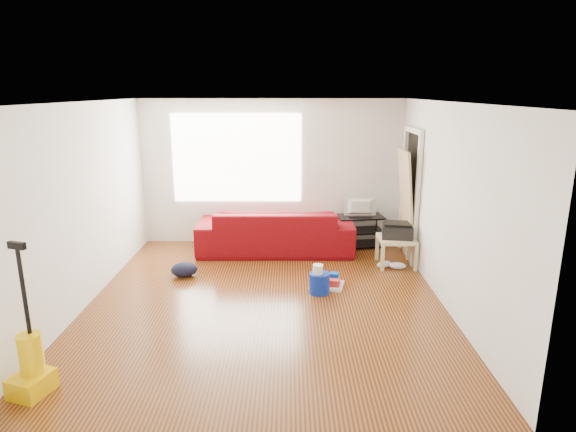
{
  "coord_description": "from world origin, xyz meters",
  "views": [
    {
      "loc": [
        0.3,
        -5.75,
        2.64
      ],
      "look_at": [
        0.28,
        0.6,
        0.97
      ],
      "focal_mm": 30.0,
      "sensor_mm": 36.0,
      "label": 1
    }
  ],
  "objects_px": {
    "tv_stand": "(360,231)",
    "side_table": "(396,242)",
    "cleaning_tray": "(328,283)",
    "vacuum": "(31,366)",
    "backpack": "(185,276)",
    "bucket": "(319,293)",
    "sofa": "(276,251)"
  },
  "relations": [
    {
      "from": "side_table",
      "to": "vacuum",
      "type": "height_order",
      "value": "vacuum"
    },
    {
      "from": "side_table",
      "to": "cleaning_tray",
      "type": "distance_m",
      "value": 1.43
    },
    {
      "from": "bucket",
      "to": "vacuum",
      "type": "relative_size",
      "value": 0.2
    },
    {
      "from": "tv_stand",
      "to": "bucket",
      "type": "xyz_separation_m",
      "value": [
        -0.82,
        -1.99,
        -0.28
      ]
    },
    {
      "from": "cleaning_tray",
      "to": "sofa",
      "type": "bearing_deg",
      "value": 116.94
    },
    {
      "from": "sofa",
      "to": "side_table",
      "type": "bearing_deg",
      "value": 160.52
    },
    {
      "from": "sofa",
      "to": "bucket",
      "type": "xyz_separation_m",
      "value": [
        0.63,
        -1.72,
        0.0
      ]
    },
    {
      "from": "bucket",
      "to": "backpack",
      "type": "bearing_deg",
      "value": 163.2
    },
    {
      "from": "bucket",
      "to": "tv_stand",
      "type": "bearing_deg",
      "value": 67.73
    },
    {
      "from": "side_table",
      "to": "cleaning_tray",
      "type": "height_order",
      "value": "side_table"
    },
    {
      "from": "cleaning_tray",
      "to": "backpack",
      "type": "distance_m",
      "value": 2.09
    },
    {
      "from": "vacuum",
      "to": "cleaning_tray",
      "type": "bearing_deg",
      "value": 57.89
    },
    {
      "from": "vacuum",
      "to": "side_table",
      "type": "bearing_deg",
      "value": 56.78
    },
    {
      "from": "vacuum",
      "to": "backpack",
      "type": "bearing_deg",
      "value": 91.82
    },
    {
      "from": "sofa",
      "to": "cleaning_tray",
      "type": "relative_size",
      "value": 4.94
    },
    {
      "from": "sofa",
      "to": "side_table",
      "type": "relative_size",
      "value": 4.65
    },
    {
      "from": "cleaning_tray",
      "to": "vacuum",
      "type": "distance_m",
      "value": 3.73
    },
    {
      "from": "sofa",
      "to": "backpack",
      "type": "bearing_deg",
      "value": 41.02
    },
    {
      "from": "sofa",
      "to": "tv_stand",
      "type": "height_order",
      "value": "tv_stand"
    },
    {
      "from": "bucket",
      "to": "backpack",
      "type": "xyz_separation_m",
      "value": [
        -1.93,
        0.58,
        0.0
      ]
    },
    {
      "from": "cleaning_tray",
      "to": "backpack",
      "type": "xyz_separation_m",
      "value": [
        -2.06,
        0.35,
        -0.05
      ]
    },
    {
      "from": "backpack",
      "to": "side_table",
      "type": "bearing_deg",
      "value": 0.51
    },
    {
      "from": "sofa",
      "to": "vacuum",
      "type": "xyz_separation_m",
      "value": [
        -2.08,
        -3.91,
        0.26
      ]
    },
    {
      "from": "bucket",
      "to": "backpack",
      "type": "height_order",
      "value": "bucket"
    },
    {
      "from": "vacuum",
      "to": "bucket",
      "type": "bearing_deg",
      "value": 56.35
    },
    {
      "from": "tv_stand",
      "to": "cleaning_tray",
      "type": "distance_m",
      "value": 1.9
    },
    {
      "from": "cleaning_tray",
      "to": "side_table",
      "type": "bearing_deg",
      "value": 36.44
    },
    {
      "from": "sofa",
      "to": "cleaning_tray",
      "type": "distance_m",
      "value": 1.67
    },
    {
      "from": "tv_stand",
      "to": "side_table",
      "type": "height_order",
      "value": "tv_stand"
    },
    {
      "from": "cleaning_tray",
      "to": "backpack",
      "type": "height_order",
      "value": "cleaning_tray"
    },
    {
      "from": "tv_stand",
      "to": "cleaning_tray",
      "type": "xyz_separation_m",
      "value": [
        -0.69,
        -1.76,
        -0.23
      ]
    },
    {
      "from": "side_table",
      "to": "cleaning_tray",
      "type": "xyz_separation_m",
      "value": [
        -1.12,
        -0.82,
        -0.33
      ]
    }
  ]
}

